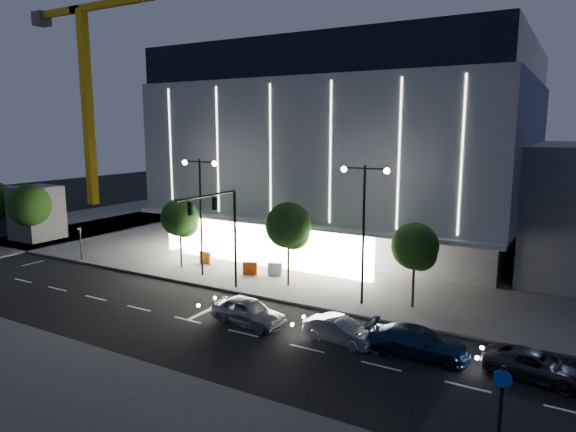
# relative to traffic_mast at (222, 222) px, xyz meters

# --- Properties ---
(ground) EXTENTS (160.00, 160.00, 0.00)m
(ground) POSITION_rel_traffic_mast_xyz_m (-1.00, -3.34, -5.03)
(ground) COLOR black
(ground) RESTS_ON ground
(sidewalk_museum) EXTENTS (70.00, 40.00, 0.15)m
(sidewalk_museum) POSITION_rel_traffic_mast_xyz_m (4.00, 20.66, -4.95)
(sidewalk_museum) COLOR #474747
(sidewalk_museum) RESTS_ON ground
(sidewalk_near) EXTENTS (70.00, 10.00, 0.15)m
(sidewalk_near) POSITION_rel_traffic_mast_xyz_m (4.00, -15.34, -4.95)
(sidewalk_near) COLOR #474747
(sidewalk_near) RESTS_ON ground
(sidewalk_west) EXTENTS (16.00, 50.00, 0.15)m
(sidewalk_west) POSITION_rel_traffic_mast_xyz_m (-31.00, 6.66, -4.95)
(sidewalk_west) COLOR #474747
(sidewalk_west) RESTS_ON ground
(museum) EXTENTS (30.00, 25.80, 18.00)m
(museum) POSITION_rel_traffic_mast_xyz_m (1.98, 18.97, 4.25)
(museum) COLOR #4C4C51
(museum) RESTS_ON ground
(traffic_mast) EXTENTS (0.33, 5.89, 7.07)m
(traffic_mast) POSITION_rel_traffic_mast_xyz_m (0.00, 0.00, 0.00)
(traffic_mast) COLOR black
(traffic_mast) RESTS_ON ground
(street_lamp_west) EXTENTS (3.16, 0.36, 9.00)m
(street_lamp_west) POSITION_rel_traffic_mast_xyz_m (-4.00, 2.66, 0.93)
(street_lamp_west) COLOR black
(street_lamp_west) RESTS_ON ground
(street_lamp_east) EXTENTS (3.16, 0.36, 9.00)m
(street_lamp_east) POSITION_rel_traffic_mast_xyz_m (9.00, 2.66, 0.93)
(street_lamp_east) COLOR black
(street_lamp_east) RESTS_ON ground
(ped_signal_far) EXTENTS (0.22, 0.24, 3.00)m
(ped_signal_far) POSITION_rel_traffic_mast_xyz_m (-16.00, 1.16, -3.14)
(ped_signal_far) COLOR black
(ped_signal_far) RESTS_ON ground
(cycle_sign_pole) EXTENTS (0.56, 0.13, 4.00)m
(cycle_sign_pole) POSITION_rel_traffic_mast_xyz_m (19.00, -10.85, -2.74)
(cycle_sign_pole) COLOR black
(cycle_sign_pole) RESTS_ON ground
(tower_crane) EXTENTS (32.00, 2.00, 28.50)m
(tower_crane) POSITION_rel_traffic_mast_xyz_m (-41.92, 24.66, 15.48)
(tower_crane) COLOR gold
(tower_crane) RESTS_ON ground
(tree_left) EXTENTS (3.02, 3.02, 5.72)m
(tree_left) POSITION_rel_traffic_mast_xyz_m (-6.97, 3.68, -0.99)
(tree_left) COLOR black
(tree_left) RESTS_ON ground
(tree_mid) EXTENTS (3.25, 3.25, 6.15)m
(tree_mid) POSITION_rel_traffic_mast_xyz_m (3.03, 3.68, -0.69)
(tree_mid) COLOR black
(tree_mid) RESTS_ON ground
(tree_right) EXTENTS (2.91, 2.91, 5.51)m
(tree_right) POSITION_rel_traffic_mast_xyz_m (12.03, 3.68, -1.14)
(tree_right) COLOR black
(tree_right) RESTS_ON ground
(car_lead) EXTENTS (4.78, 2.26, 1.58)m
(car_lead) POSITION_rel_traffic_mast_xyz_m (4.50, -3.60, -4.24)
(car_lead) COLOR #979A9E
(car_lead) RESTS_ON ground
(car_second) EXTENTS (4.16, 1.93, 1.32)m
(car_second) POSITION_rel_traffic_mast_xyz_m (10.15, -3.26, -4.37)
(car_second) COLOR #B3B5BB
(car_second) RESTS_ON ground
(car_third) EXTENTS (5.16, 2.36, 1.46)m
(car_third) POSITION_rel_traffic_mast_xyz_m (14.19, -2.81, -4.30)
(car_third) COLOR #14274B
(car_third) RESTS_ON ground
(car_fourth) EXTENTS (4.75, 2.52, 1.27)m
(car_fourth) POSITION_rel_traffic_mast_xyz_m (19.50, -2.50, -4.39)
(car_fourth) COLOR #2E2E34
(car_fourth) RESTS_ON ground
(barrier_a) EXTENTS (1.11, 0.29, 1.00)m
(barrier_a) POSITION_rel_traffic_mast_xyz_m (-5.94, 5.43, -4.38)
(barrier_a) COLOR orange
(barrier_a) RESTS_ON sidewalk_museum
(barrier_c) EXTENTS (1.11, 0.66, 1.00)m
(barrier_c) POSITION_rel_traffic_mast_xyz_m (-0.88, 4.53, -4.38)
(barrier_c) COLOR #E13E0C
(barrier_c) RESTS_ON sidewalk_museum
(barrier_d) EXTENTS (1.12, 0.62, 1.00)m
(barrier_d) POSITION_rel_traffic_mast_xyz_m (0.89, 5.30, -4.38)
(barrier_d) COLOR silver
(barrier_d) RESTS_ON sidewalk_museum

